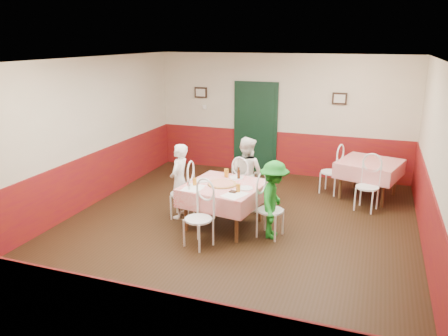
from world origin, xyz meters
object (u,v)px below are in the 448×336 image
(main_table, at_px, (224,206))
(glass_b, at_px, (238,188))
(chair_far, at_px, (245,187))
(diner_left, at_px, (179,181))
(chair_second_b, at_px, (367,187))
(glass_c, at_px, (226,173))
(beer_bottle, at_px, (239,174))
(chair_near, at_px, (198,219))
(diner_far, at_px, (246,174))
(wallet, at_px, (233,192))
(pizza, at_px, (222,184))
(glass_a, at_px, (195,182))
(diner_right, at_px, (274,200))
(second_table, at_px, (368,179))
(chair_left, at_px, (182,194))
(chair_right, at_px, (270,210))
(chair_second_a, at_px, (331,172))

(main_table, relative_size, glass_b, 9.42)
(chair_far, height_order, diner_left, diner_left)
(chair_second_b, height_order, glass_c, glass_c)
(beer_bottle, bearing_deg, chair_near, -102.47)
(glass_c, height_order, diner_left, diner_left)
(diner_far, bearing_deg, chair_second_b, -141.07)
(chair_far, xyz_separation_m, glass_b, (0.21, -1.11, 0.37))
(beer_bottle, distance_m, wallet, 0.69)
(chair_far, bearing_deg, glass_b, 118.00)
(pizza, distance_m, glass_a, 0.46)
(chair_near, xyz_separation_m, glass_c, (0.02, 1.24, 0.38))
(diner_right, bearing_deg, chair_far, 33.24)
(chair_second_b, relative_size, pizza, 1.90)
(chair_far, height_order, glass_a, chair_far)
(pizza, height_order, glass_b, glass_b)
(pizza, relative_size, wallet, 4.30)
(chair_far, bearing_deg, wallet, 114.30)
(beer_bottle, relative_size, diner_right, 0.15)
(second_table, height_order, wallet, wallet)
(chair_near, bearing_deg, pizza, 102.89)
(pizza, bearing_deg, diner_right, -6.40)
(chair_far, relative_size, glass_a, 7.25)
(chair_left, height_order, chair_right, same)
(glass_c, bearing_deg, diner_left, -160.96)
(main_table, bearing_deg, second_table, 45.85)
(chair_far, distance_m, chair_second_b, 2.29)
(chair_far, height_order, chair_near, same)
(second_table, relative_size, glass_a, 9.02)
(pizza, bearing_deg, chair_right, -6.29)
(glass_b, bearing_deg, chair_right, 16.29)
(diner_far, bearing_deg, chair_left, 59.18)
(second_table, bearing_deg, chair_right, -120.21)
(pizza, distance_m, diner_far, 0.93)
(chair_right, relative_size, chair_far, 1.00)
(chair_right, relative_size, pizza, 1.90)
(diner_far, xyz_separation_m, diner_right, (0.76, -1.02, -0.06))
(glass_c, relative_size, beer_bottle, 0.76)
(wallet, bearing_deg, glass_a, 178.82)
(chair_right, distance_m, diner_left, 1.76)
(second_table, distance_m, chair_right, 2.86)
(glass_b, distance_m, glass_c, 0.80)
(glass_c, bearing_deg, glass_a, -120.37)
(chair_second_b, height_order, glass_a, chair_second_b)
(chair_left, bearing_deg, diner_far, 122.40)
(glass_b, bearing_deg, chair_near, -128.59)
(chair_second_a, distance_m, glass_b, 2.90)
(chair_right, bearing_deg, chair_far, 46.94)
(chair_left, relative_size, diner_right, 0.70)
(diner_left, distance_m, diner_right, 1.80)
(glass_a, bearing_deg, wallet, -9.38)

